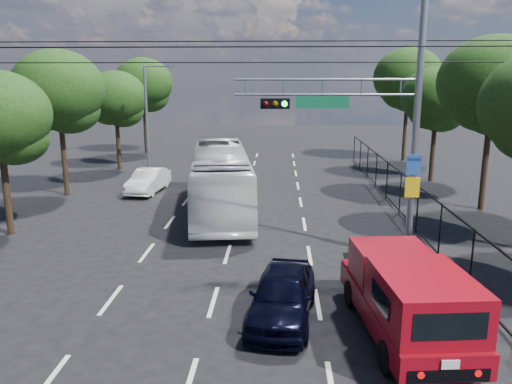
# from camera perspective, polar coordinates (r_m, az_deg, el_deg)

# --- Properties ---
(lane_markings) EXTENTS (6.12, 38.00, 0.01)m
(lane_markings) POSITION_cam_1_polar(r_m,az_deg,el_deg) (24.15, -1.82, -2.22)
(lane_markings) COLOR beige
(lane_markings) RESTS_ON ground
(signal_mast) EXTENTS (6.43, 0.39, 9.50)m
(signal_mast) POSITION_cam_1_polar(r_m,az_deg,el_deg) (17.60, 14.09, 9.07)
(signal_mast) COLOR slate
(signal_mast) RESTS_ON ground
(streetlight_left) EXTENTS (2.09, 0.22, 7.08)m
(streetlight_left) POSITION_cam_1_polar(r_m,az_deg,el_deg) (32.38, -12.10, 8.44)
(streetlight_left) COLOR slate
(streetlight_left) RESTS_ON ground
(utility_wires) EXTENTS (22.00, 5.04, 0.74)m
(utility_wires) POSITION_cam_1_polar(r_m,az_deg,el_deg) (18.19, -3.30, 15.82)
(utility_wires) COLOR black
(utility_wires) RESTS_ON ground
(fence_right) EXTENTS (0.06, 34.03, 2.00)m
(fence_right) POSITION_cam_1_polar(r_m,az_deg,el_deg) (22.79, 17.21, -1.06)
(fence_right) COLOR black
(fence_right) RESTS_ON ground
(tree_right_c) EXTENTS (5.10, 5.10, 8.29)m
(tree_right_c) POSITION_cam_1_polar(r_m,az_deg,el_deg) (26.24, 25.45, 10.44)
(tree_right_c) COLOR black
(tree_right_c) RESTS_ON ground
(tree_right_d) EXTENTS (4.32, 4.32, 7.02)m
(tree_right_d) POSITION_cam_1_polar(r_m,az_deg,el_deg) (32.73, 19.96, 9.61)
(tree_right_d) COLOR black
(tree_right_d) RESTS_ON ground
(tree_right_e) EXTENTS (5.28, 5.28, 8.58)m
(tree_right_e) POSITION_cam_1_polar(r_m,az_deg,el_deg) (40.46, 17.01, 11.83)
(tree_right_e) COLOR black
(tree_right_e) RESTS_ON ground
(tree_left_c) EXTENTS (4.80, 4.80, 7.80)m
(tree_left_c) POSITION_cam_1_polar(r_m,az_deg,el_deg) (28.74, -21.56, 10.21)
(tree_left_c) COLOR black
(tree_left_c) RESTS_ON ground
(tree_left_d) EXTENTS (4.20, 4.20, 6.83)m
(tree_left_d) POSITION_cam_1_polar(r_m,az_deg,el_deg) (36.10, -15.70, 9.91)
(tree_left_d) COLOR black
(tree_left_d) RESTS_ON ground
(tree_left_e) EXTENTS (4.92, 4.92, 7.99)m
(tree_left_e) POSITION_cam_1_polar(r_m,az_deg,el_deg) (43.79, -12.72, 11.58)
(tree_left_e) COLOR black
(tree_left_e) RESTS_ON ground
(red_pickup) EXTENTS (2.54, 5.68, 2.05)m
(red_pickup) POSITION_cam_1_polar(r_m,az_deg,el_deg) (13.04, 16.78, -11.23)
(red_pickup) COLOR black
(red_pickup) RESTS_ON ground
(navy_hatchback) EXTENTS (2.12, 4.20, 1.37)m
(navy_hatchback) POSITION_cam_1_polar(r_m,az_deg,el_deg) (13.54, 3.02, -11.63)
(navy_hatchback) COLOR black
(navy_hatchback) RESTS_ON ground
(white_bus) EXTENTS (4.06, 11.38, 3.10)m
(white_bus) POSITION_cam_1_polar(r_m,az_deg,el_deg) (24.00, -4.09, 1.45)
(white_bus) COLOR silver
(white_bus) RESTS_ON ground
(white_van) EXTENTS (1.79, 4.12, 1.32)m
(white_van) POSITION_cam_1_polar(r_m,az_deg,el_deg) (28.72, -12.22, 1.27)
(white_van) COLOR silver
(white_van) RESTS_ON ground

